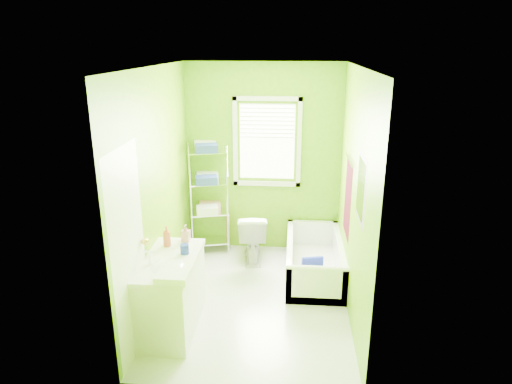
# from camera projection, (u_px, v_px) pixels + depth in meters

# --- Properties ---
(ground) EXTENTS (2.90, 2.90, 0.00)m
(ground) POSITION_uv_depth(u_px,v_px,m) (254.00, 300.00, 5.26)
(ground) COLOR silver
(ground) RESTS_ON ground
(room_envelope) EXTENTS (2.14, 2.94, 2.62)m
(room_envelope) POSITION_uv_depth(u_px,v_px,m) (254.00, 171.00, 4.78)
(room_envelope) COLOR #629B07
(room_envelope) RESTS_ON ground
(window) EXTENTS (0.92, 0.05, 1.22)m
(window) POSITION_uv_depth(u_px,v_px,m) (267.00, 138.00, 6.10)
(window) COLOR white
(window) RESTS_ON ground
(door) EXTENTS (0.09, 0.80, 2.00)m
(door) POSITION_uv_depth(u_px,v_px,m) (129.00, 256.00, 4.09)
(door) COLOR white
(door) RESTS_ON ground
(right_wall_decor) EXTENTS (0.04, 1.48, 1.17)m
(right_wall_decor) POSITION_uv_depth(u_px,v_px,m) (353.00, 194.00, 4.75)
(right_wall_decor) COLOR #480815
(right_wall_decor) RESTS_ON ground
(bathtub) EXTENTS (0.69, 1.48, 0.48)m
(bathtub) POSITION_uv_depth(u_px,v_px,m) (314.00, 265.00, 5.76)
(bathtub) COLOR white
(bathtub) RESTS_ON ground
(toilet) EXTENTS (0.45, 0.70, 0.68)m
(toilet) POSITION_uv_depth(u_px,v_px,m) (252.00, 236.00, 6.16)
(toilet) COLOR white
(toilet) RESTS_ON ground
(vanity) EXTENTS (0.56, 1.05, 1.00)m
(vanity) POSITION_uv_depth(u_px,v_px,m) (171.00, 291.00, 4.63)
(vanity) COLOR white
(vanity) RESTS_ON ground
(wire_shelf_unit) EXTENTS (0.58, 0.49, 1.56)m
(wire_shelf_unit) POSITION_uv_depth(u_px,v_px,m) (209.00, 186.00, 6.24)
(wire_shelf_unit) COLOR silver
(wire_shelf_unit) RESTS_ON ground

